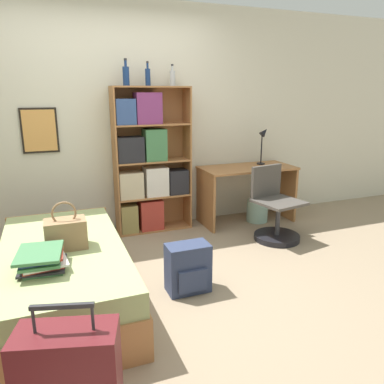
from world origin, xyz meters
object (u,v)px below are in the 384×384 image
bottle_green (126,75)px  desk_chair (275,217)px  bed (64,274)px  bookcase (147,165)px  waste_bin (257,211)px  bottle_brown (148,77)px  book_stack_on_bed (42,259)px  handbag (66,233)px  backpack (188,268)px  bottle_clear (172,78)px  desk_lamp (263,139)px  desk (247,184)px

bottle_green → desk_chair: bottle_green is taller
bed → bookcase: (1.02, 1.32, 0.56)m
bed → bottle_green: 2.19m
bottle_green → waste_bin: (1.58, -0.19, -1.65)m
bottle_brown → book_stack_on_bed: bearing=-125.2°
bed → bottle_brown: bottle_brown is taller
handbag → bookcase: (0.98, 1.37, 0.20)m
bed → backpack: bed is taller
bookcase → backpack: size_ratio=4.07×
bottle_green → bottle_brown: size_ratio=1.07×
desk_chair → backpack: desk_chair is taller
book_stack_on_bed → bottle_clear: (1.49, 1.71, 1.23)m
waste_bin → book_stack_on_bed: bearing=-149.7°
handbag → backpack: handbag is taller
waste_bin → bottle_clear: bearing=167.3°
bed → desk_chair: bearing=13.2°
handbag → bottle_green: bearing=60.1°
desk_chair → handbag: bearing=-165.4°
bookcase → desk_lamp: (1.52, -0.04, 0.24)m
bookcase → desk: 1.29m
bed → book_stack_on_bed: 0.49m
handbag → waste_bin: handbag is taller
bed → bookcase: size_ratio=1.09×
bookcase → desk_chair: 1.58m
bottle_brown → waste_bin: bearing=-9.6°
desk → desk_lamp: size_ratio=2.44×
handbag → bottle_brown: (1.03, 1.40, 1.18)m
bookcase → bottle_green: bearing=-177.8°
desk → waste_bin: 0.39m
desk_lamp → waste_bin: bearing=-131.6°
book_stack_on_bed → waste_bin: size_ratio=1.40×
backpack → waste_bin: backpack is taller
waste_bin → bottle_brown: bearing=170.4°
book_stack_on_bed → desk_lamp: size_ratio=0.80×
book_stack_on_bed → desk_lamp: 3.17m
bookcase → desk_lamp: bookcase is taller
handbag → desk_chair: size_ratio=0.45×
handbag → bottle_clear: (1.32, 1.41, 1.18)m
book_stack_on_bed → desk_lamp: (2.67, 1.63, 0.50)m
handbag → bed: bearing=126.7°
bed → backpack: (0.96, -0.20, -0.03)m
bottle_clear → bottle_green: bearing=-175.2°
bottle_green → backpack: 2.19m
bed → bottle_brown: 2.31m
bottle_green → bottle_clear: bottle_green is taller
bookcase → waste_bin: size_ratio=6.11×
bottle_brown → bottle_clear: bearing=1.7°
backpack → bottle_green: bearing=95.3°
bottle_green → desk_chair: bearing=-28.1°
desk_lamp → desk_chair: desk_lamp is taller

